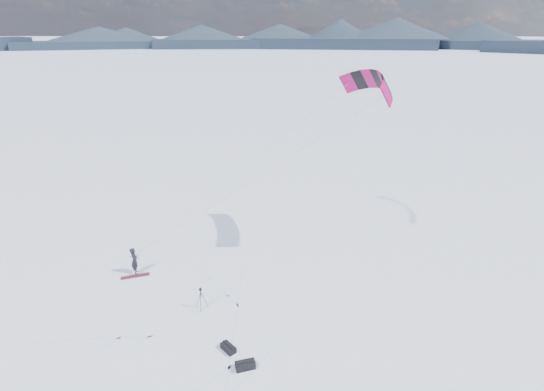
{
  "coord_description": "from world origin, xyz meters",
  "views": [
    {
      "loc": [
        5.84,
        -15.13,
        13.53
      ],
      "look_at": [
        4.86,
        6.71,
        4.3
      ],
      "focal_mm": 26.0,
      "sensor_mm": 36.0,
      "label": 1
    }
  ],
  "objects_px": {
    "tripod": "(201,296)",
    "gear_bag_a": "(245,365)",
    "snowkiter": "(137,273)",
    "gear_bag_b": "(228,348)",
    "snowboard": "(135,276)"
  },
  "relations": [
    {
      "from": "tripod",
      "to": "gear_bag_b",
      "type": "distance_m",
      "value": 3.45
    },
    {
      "from": "snowkiter",
      "to": "tripod",
      "type": "bearing_deg",
      "value": -147.9
    },
    {
      "from": "snowkiter",
      "to": "gear_bag_a",
      "type": "bearing_deg",
      "value": -157.6
    },
    {
      "from": "tripod",
      "to": "snowboard",
      "type": "bearing_deg",
      "value": 116.65
    },
    {
      "from": "tripod",
      "to": "gear_bag_b",
      "type": "relative_size",
      "value": 1.57
    },
    {
      "from": "tripod",
      "to": "gear_bag_b",
      "type": "xyz_separation_m",
      "value": [
        1.82,
        -2.85,
        -0.67
      ]
    },
    {
      "from": "gear_bag_a",
      "to": "gear_bag_b",
      "type": "distance_m",
      "value": 1.33
    },
    {
      "from": "snowboard",
      "to": "gear_bag_a",
      "type": "bearing_deg",
      "value": -62.63
    },
    {
      "from": "snowkiter",
      "to": "snowboard",
      "type": "xyz_separation_m",
      "value": [
        0.06,
        -0.36,
        0.02
      ]
    },
    {
      "from": "tripod",
      "to": "gear_bag_a",
      "type": "height_order",
      "value": "tripod"
    },
    {
      "from": "snowkiter",
      "to": "gear_bag_b",
      "type": "bearing_deg",
      "value": -156.9
    },
    {
      "from": "snowkiter",
      "to": "gear_bag_a",
      "type": "xyz_separation_m",
      "value": [
        7.34,
        -6.92,
        0.17
      ]
    },
    {
      "from": "gear_bag_a",
      "to": "gear_bag_b",
      "type": "bearing_deg",
      "value": 113.77
    },
    {
      "from": "gear_bag_b",
      "to": "snowboard",
      "type": "bearing_deg",
      "value": -176.62
    },
    {
      "from": "tripod",
      "to": "gear_bag_a",
      "type": "xyz_separation_m",
      "value": [
        2.71,
        -3.84,
        -0.65
      ]
    }
  ]
}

